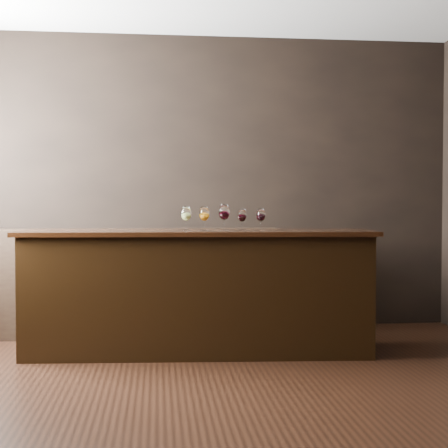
{
  "coord_description": "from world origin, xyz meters",
  "views": [
    {
      "loc": [
        -0.34,
        -3.73,
        1.21
      ],
      "look_at": [
        0.19,
        1.24,
        1.04
      ],
      "focal_mm": 50.0,
      "sensor_mm": 36.0,
      "label": 1
    }
  ],
  "objects": [
    {
      "name": "bar_top",
      "position": [
        -0.02,
        1.24,
        0.97
      ],
      "size": [
        2.85,
        0.85,
        0.04
      ],
      "primitive_type": "cube",
      "rotation": [
        0.0,
        0.0,
        -0.07
      ],
      "color": "black",
      "rests_on": "bar_counter"
    },
    {
      "name": "glass_white",
      "position": [
        -0.12,
        1.22,
        1.12
      ],
      "size": [
        0.08,
        0.08,
        0.19
      ],
      "color": "white",
      "rests_on": "bar_top"
    },
    {
      "name": "ground",
      "position": [
        0.0,
        0.0,
        0.0
      ],
      "size": [
        5.0,
        5.0,
        0.0
      ],
      "primitive_type": "plane",
      "color": "black",
      "rests_on": "ground"
    },
    {
      "name": "back_bar_shelf",
      "position": [
        -0.56,
        2.03,
        0.48
      ],
      "size": [
        2.69,
        0.4,
        0.97
      ],
      "primitive_type": "cube",
      "color": "black",
      "rests_on": "ground"
    },
    {
      "name": "glass_amber",
      "position": [
        0.03,
        1.2,
        1.12
      ],
      "size": [
        0.08,
        0.08,
        0.19
      ],
      "color": "white",
      "rests_on": "bar_top"
    },
    {
      "name": "glass_red_a",
      "position": [
        0.19,
        1.22,
        1.13
      ],
      "size": [
        0.09,
        0.09,
        0.21
      ],
      "color": "white",
      "rests_on": "bar_top"
    },
    {
      "name": "room_shell",
      "position": [
        -0.23,
        0.11,
        1.81
      ],
      "size": [
        5.02,
        4.52,
        2.81
      ],
      "color": "black",
      "rests_on": "ground"
    },
    {
      "name": "glass_red_c",
      "position": [
        0.49,
        1.22,
        1.11
      ],
      "size": [
        0.07,
        0.07,
        0.18
      ],
      "color": "white",
      "rests_on": "bar_top"
    },
    {
      "name": "bar_counter",
      "position": [
        -0.02,
        1.24,
        0.48
      ],
      "size": [
        2.76,
        0.78,
        0.95
      ],
      "primitive_type": "cube",
      "rotation": [
        0.0,
        0.0,
        -0.07
      ],
      "color": "black",
      "rests_on": "ground"
    },
    {
      "name": "glass_red_b",
      "position": [
        0.33,
        1.23,
        1.1
      ],
      "size": [
        0.07,
        0.07,
        0.17
      ],
      "color": "white",
      "rests_on": "bar_top"
    }
  ]
}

